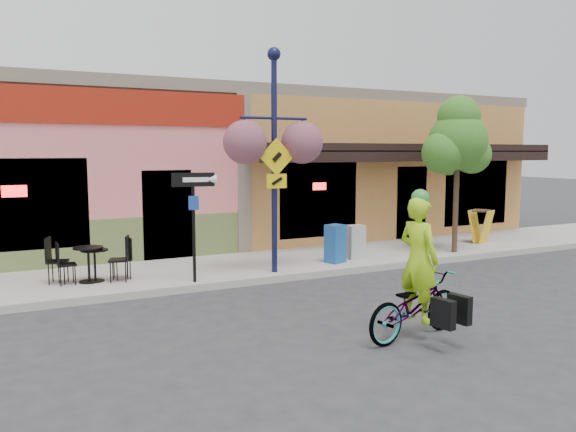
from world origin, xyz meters
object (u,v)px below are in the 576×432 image
at_px(newspaper_box_grey, 356,242).
at_px(newspaper_box_blue, 335,244).
at_px(cyclist_rider, 418,276).
at_px(street_tree, 457,174).
at_px(lamp_post, 274,162).
at_px(building, 225,167).
at_px(bicycle, 415,305).
at_px(one_way_sign, 194,228).

bearing_deg(newspaper_box_grey, newspaper_box_blue, -157.08).
xyz_separation_m(cyclist_rider, street_tree, (4.97, 4.55, 1.25)).
bearing_deg(street_tree, newspaper_box_blue, 176.92).
xyz_separation_m(lamp_post, newspaper_box_grey, (2.41, 0.49, -1.97)).
height_order(building, cyclist_rider, building).
distance_m(bicycle, cyclist_rider, 0.43).
xyz_separation_m(one_way_sign, street_tree, (7.05, 0.26, 0.93)).
bearing_deg(building, newspaper_box_blue, -86.57).
xyz_separation_m(cyclist_rider, newspaper_box_grey, (2.17, 4.92, -0.36)).
distance_m(bicycle, newspaper_box_blue, 4.97).
xyz_separation_m(bicycle, one_way_sign, (-2.03, 4.29, 0.75)).
height_order(newspaper_box_grey, street_tree, street_tree).
xyz_separation_m(building, street_tree, (3.88, -6.51, -0.07)).
relative_size(bicycle, cyclist_rider, 1.01).
distance_m(lamp_post, one_way_sign, 2.24).
bearing_deg(newspaper_box_grey, one_way_sign, -163.71).
bearing_deg(cyclist_rider, newspaper_box_blue, -27.30).
relative_size(cyclist_rider, lamp_post, 0.39).
relative_size(cyclist_rider, one_way_sign, 0.84).
bearing_deg(newspaper_box_grey, cyclist_rider, -105.92).
xyz_separation_m(one_way_sign, newspaper_box_blue, (3.55, 0.44, -0.64)).
distance_m(cyclist_rider, newspaper_box_blue, 4.97).
distance_m(cyclist_rider, one_way_sign, 4.78).
bearing_deg(newspaper_box_blue, building, 75.70).
height_order(bicycle, street_tree, street_tree).
height_order(cyclist_rider, lamp_post, lamp_post).
relative_size(building, one_way_sign, 8.34).
bearing_deg(street_tree, one_way_sign, -177.92).
bearing_deg(cyclist_rider, bicycle, 79.98).
distance_m(cyclist_rider, newspaper_box_grey, 5.39).
xyz_separation_m(building, bicycle, (-1.14, -11.06, -1.76)).
xyz_separation_m(bicycle, cyclist_rider, (0.05, 0.00, 0.43)).
bearing_deg(newspaper_box_blue, street_tree, -20.80).
distance_m(bicycle, newspaper_box_grey, 5.40).
bearing_deg(newspaper_box_grey, building, 107.73).
height_order(one_way_sign, street_tree, street_tree).
height_order(bicycle, newspaper_box_grey, bicycle).
distance_m(building, lamp_post, 6.76).
height_order(building, street_tree, building).
bearing_deg(cyclist_rider, street_tree, -57.58).
xyz_separation_m(cyclist_rider, newspaper_box_blue, (1.47, 4.73, -0.32)).
distance_m(bicycle, street_tree, 6.98).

